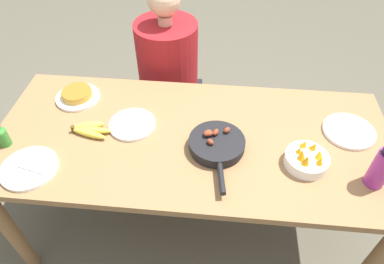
{
  "coord_description": "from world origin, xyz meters",
  "views": [
    {
      "loc": [
        0.11,
        -1.1,
        1.91
      ],
      "look_at": [
        0.0,
        0.0,
        0.79
      ],
      "focal_mm": 32.0,
      "sensor_mm": 36.0,
      "label": 1
    }
  ],
  "objects_px": {
    "frittata_plate_center": "(77,95)",
    "empty_plate_far_left": "(132,124)",
    "empty_plate_near_front": "(29,168)",
    "skillet": "(217,144)",
    "hot_sauce_bottle": "(1,135)",
    "water_bottle": "(382,167)",
    "banana_bunch": "(89,130)",
    "fruit_bowl_mango": "(307,159)",
    "empty_plate_far_right": "(349,131)",
    "person_figure": "(169,92)"
  },
  "relations": [
    {
      "from": "empty_plate_far_right",
      "to": "frittata_plate_center",
      "type": "bearing_deg",
      "value": 174.92
    },
    {
      "from": "skillet",
      "to": "empty_plate_near_front",
      "type": "distance_m",
      "value": 0.81
    },
    {
      "from": "empty_plate_far_left",
      "to": "empty_plate_near_front",
      "type": "bearing_deg",
      "value": -140.89
    },
    {
      "from": "skillet",
      "to": "water_bottle",
      "type": "bearing_deg",
      "value": 71.3
    },
    {
      "from": "empty_plate_near_front",
      "to": "empty_plate_far_left",
      "type": "xyz_separation_m",
      "value": [
        0.38,
        0.31,
        0.0
      ]
    },
    {
      "from": "water_bottle",
      "to": "banana_bunch",
      "type": "bearing_deg",
      "value": 172.23
    },
    {
      "from": "banana_bunch",
      "to": "fruit_bowl_mango",
      "type": "distance_m",
      "value": 0.99
    },
    {
      "from": "water_bottle",
      "to": "person_figure",
      "type": "bearing_deg",
      "value": 139.0
    },
    {
      "from": "empty_plate_far_left",
      "to": "water_bottle",
      "type": "bearing_deg",
      "value": -12.55
    },
    {
      "from": "banana_bunch",
      "to": "empty_plate_near_front",
      "type": "xyz_separation_m",
      "value": [
        -0.19,
        -0.24,
        -0.01
      ]
    },
    {
      "from": "banana_bunch",
      "to": "fruit_bowl_mango",
      "type": "height_order",
      "value": "fruit_bowl_mango"
    },
    {
      "from": "empty_plate_near_front",
      "to": "empty_plate_far_left",
      "type": "bearing_deg",
      "value": 39.11
    },
    {
      "from": "hot_sauce_bottle",
      "to": "empty_plate_far_right",
      "type": "bearing_deg",
      "value": 8.23
    },
    {
      "from": "water_bottle",
      "to": "empty_plate_near_front",
      "type": "bearing_deg",
      "value": -177.17
    },
    {
      "from": "banana_bunch",
      "to": "empty_plate_far_left",
      "type": "xyz_separation_m",
      "value": [
        0.19,
        0.06,
        -0.01
      ]
    },
    {
      "from": "skillet",
      "to": "empty_plate_far_left",
      "type": "height_order",
      "value": "skillet"
    },
    {
      "from": "hot_sauce_bottle",
      "to": "skillet",
      "type": "bearing_deg",
      "value": 3.84
    },
    {
      "from": "skillet",
      "to": "frittata_plate_center",
      "type": "relative_size",
      "value": 1.79
    },
    {
      "from": "empty_plate_near_front",
      "to": "person_figure",
      "type": "xyz_separation_m",
      "value": [
        0.45,
        0.92,
        -0.28
      ]
    },
    {
      "from": "skillet",
      "to": "fruit_bowl_mango",
      "type": "height_order",
      "value": "fruit_bowl_mango"
    },
    {
      "from": "empty_plate_near_front",
      "to": "hot_sauce_bottle",
      "type": "bearing_deg",
      "value": 142.05
    },
    {
      "from": "empty_plate_far_right",
      "to": "fruit_bowl_mango",
      "type": "relative_size",
      "value": 1.3
    },
    {
      "from": "empty_plate_far_left",
      "to": "banana_bunch",
      "type": "bearing_deg",
      "value": -161.22
    },
    {
      "from": "hot_sauce_bottle",
      "to": "water_bottle",
      "type": "bearing_deg",
      "value": -2.2
    },
    {
      "from": "empty_plate_far_right",
      "to": "person_figure",
      "type": "distance_m",
      "value": 1.14
    },
    {
      "from": "banana_bunch",
      "to": "fruit_bowl_mango",
      "type": "relative_size",
      "value": 1.08
    },
    {
      "from": "skillet",
      "to": "fruit_bowl_mango",
      "type": "relative_size",
      "value": 2.17
    },
    {
      "from": "hot_sauce_bottle",
      "to": "fruit_bowl_mango",
      "type": "bearing_deg",
      "value": 0.41
    },
    {
      "from": "hot_sauce_bottle",
      "to": "person_figure",
      "type": "height_order",
      "value": "person_figure"
    },
    {
      "from": "empty_plate_far_right",
      "to": "person_figure",
      "type": "relative_size",
      "value": 0.2
    },
    {
      "from": "empty_plate_near_front",
      "to": "person_figure",
      "type": "relative_size",
      "value": 0.2
    },
    {
      "from": "fruit_bowl_mango",
      "to": "frittata_plate_center",
      "type": "bearing_deg",
      "value": 163.23
    },
    {
      "from": "fruit_bowl_mango",
      "to": "water_bottle",
      "type": "distance_m",
      "value": 0.28
    },
    {
      "from": "frittata_plate_center",
      "to": "empty_plate_far_left",
      "type": "distance_m",
      "value": 0.37
    },
    {
      "from": "person_figure",
      "to": "hot_sauce_bottle",
      "type": "bearing_deg",
      "value": -128.24
    },
    {
      "from": "frittata_plate_center",
      "to": "empty_plate_far_left",
      "type": "bearing_deg",
      "value": -27.97
    },
    {
      "from": "banana_bunch",
      "to": "empty_plate_near_front",
      "type": "relative_size",
      "value": 0.83
    },
    {
      "from": "empty_plate_far_left",
      "to": "fruit_bowl_mango",
      "type": "distance_m",
      "value": 0.81
    },
    {
      "from": "empty_plate_far_right",
      "to": "fruit_bowl_mango",
      "type": "distance_m",
      "value": 0.32
    },
    {
      "from": "skillet",
      "to": "frittata_plate_center",
      "type": "distance_m",
      "value": 0.79
    },
    {
      "from": "skillet",
      "to": "empty_plate_far_right",
      "type": "distance_m",
      "value": 0.64
    },
    {
      "from": "frittata_plate_center",
      "to": "empty_plate_far_left",
      "type": "relative_size",
      "value": 1.01
    },
    {
      "from": "empty_plate_far_left",
      "to": "empty_plate_far_right",
      "type": "height_order",
      "value": "same"
    },
    {
      "from": "frittata_plate_center",
      "to": "hot_sauce_bottle",
      "type": "height_order",
      "value": "hot_sauce_bottle"
    },
    {
      "from": "frittata_plate_center",
      "to": "hot_sauce_bottle",
      "type": "xyz_separation_m",
      "value": [
        -0.22,
        -0.35,
        0.04
      ]
    },
    {
      "from": "empty_plate_near_front",
      "to": "water_bottle",
      "type": "relative_size",
      "value": 1.16
    },
    {
      "from": "skillet",
      "to": "fruit_bowl_mango",
      "type": "bearing_deg",
      "value": 74.21
    },
    {
      "from": "skillet",
      "to": "empty_plate_near_front",
      "type": "bearing_deg",
      "value": -83.67
    },
    {
      "from": "empty_plate_far_right",
      "to": "hot_sauce_bottle",
      "type": "bearing_deg",
      "value": -171.77
    },
    {
      "from": "hot_sauce_bottle",
      "to": "person_figure",
      "type": "relative_size",
      "value": 0.11
    }
  ]
}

